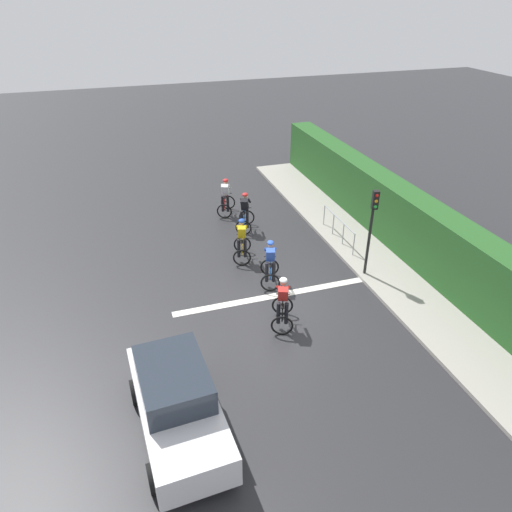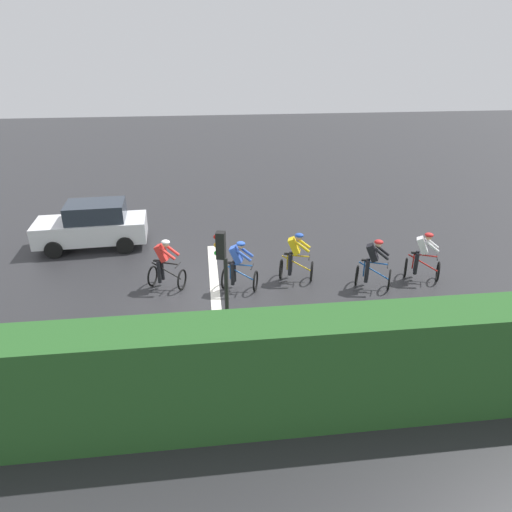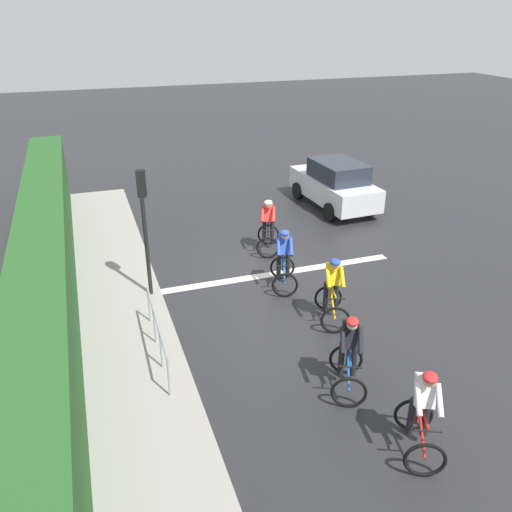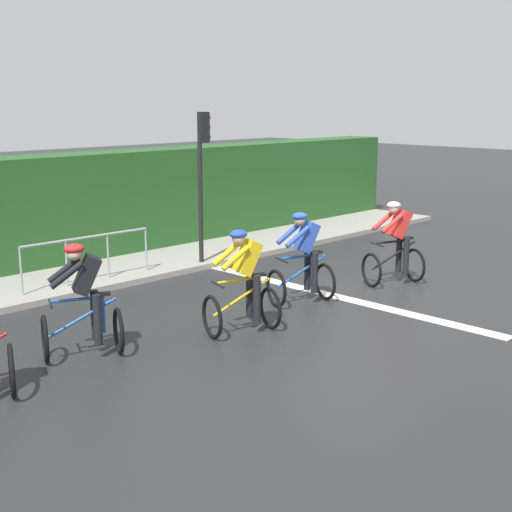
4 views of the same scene
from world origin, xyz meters
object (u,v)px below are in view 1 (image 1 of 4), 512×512
Objects in this scene: cyclist_second at (245,213)px; traffic_light_near_crossing at (372,221)px; cyclist_trailing at (283,304)px; car_white at (177,402)px; cyclist_mid at (242,241)px; cyclist_fourth at (270,264)px; pedestrian_railing_kerbside at (339,225)px; cyclist_lead at (226,198)px.

traffic_light_near_crossing is (3.04, -4.88, 1.43)m from cyclist_second.
car_white reaches higher than cyclist_trailing.
cyclist_mid is at bearing 90.59° from cyclist_trailing.
cyclist_fourth is (-0.37, -4.27, 0.00)m from cyclist_second.
cyclist_lead is at bearing 132.88° from pedestrian_railing_kerbside.
cyclist_lead is 6.08m from cyclist_fourth.
traffic_light_near_crossing is at bearing 23.88° from cyclist_trailing.
cyclist_fourth is at bearing -90.01° from cyclist_lead.
cyclist_mid is (-0.82, -2.34, 0.00)m from cyclist_second.
cyclist_mid and cyclist_trailing have the same top height.
traffic_light_near_crossing is (3.82, 1.69, 1.43)m from cyclist_trailing.
cyclist_lead and cyclist_second have the same top height.
pedestrian_railing_kerbside is (3.67, 2.13, -0.04)m from cyclist_fourth.
car_white is (-4.47, -9.50, 0.08)m from cyclist_second.
car_white is 8.92m from traffic_light_near_crossing.
cyclist_trailing is at bearing -132.55° from pedestrian_railing_kerbside.
cyclist_mid is at bearing 103.24° from cyclist_fourth.
cyclist_fourth is (0.45, -1.92, 0.00)m from cyclist_mid.
car_white is 10.71m from pedestrian_railing_kerbside.
car_white is at bearing -115.19° from cyclist_second.
cyclist_mid is 4.84m from traffic_light_near_crossing.
cyclist_lead is 12.04m from car_white.
cyclist_second is 0.50× the size of traffic_light_near_crossing.
pedestrian_railing_kerbside is (7.77, 7.37, -0.12)m from car_white.
cyclist_mid and cyclist_fourth have the same top height.
cyclist_lead is 5.39m from pedestrian_railing_kerbside.
cyclist_second is 1.00× the size of cyclist_mid.
cyclist_mid is at bearing 146.67° from traffic_light_near_crossing.
cyclist_second is at bearing 121.94° from traffic_light_near_crossing.
cyclist_second is 5.93m from traffic_light_near_crossing.
cyclist_trailing is at bearing -89.41° from cyclist_mid.
cyclist_fourth is at bearing 79.95° from cyclist_trailing.
cyclist_lead and cyclist_mid have the same top height.
cyclist_second is 1.00× the size of cyclist_trailing.
car_white reaches higher than cyclist_second.
traffic_light_near_crossing reaches higher than cyclist_lead.
cyclist_second is at bearing 85.11° from cyclist_fourth.
pedestrian_railing_kerbside is at bearing -47.12° from cyclist_lead.
cyclist_mid is at bearing -96.22° from cyclist_lead.
cyclist_second is at bearing 147.14° from pedestrian_railing_kerbside.
cyclist_lead is 8.40m from cyclist_trailing.
cyclist_trailing is (-0.41, -2.31, 0.00)m from cyclist_fourth.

